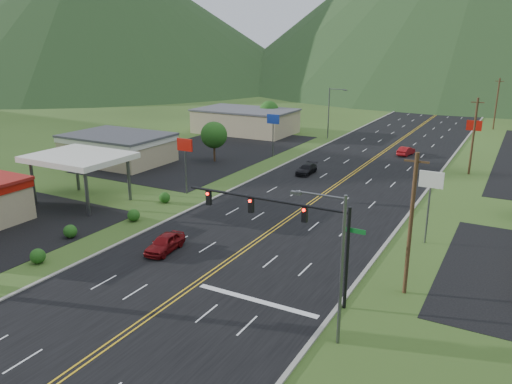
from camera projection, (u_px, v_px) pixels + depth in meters
The scene contains 22 objects.
ground at pixel (61, 379), 25.90m from camera, with size 500.00×500.00×0.00m, color #283D15.
road at pixel (61, 379), 25.90m from camera, with size 20.00×460.00×0.04m, color black.
traffic_signal at pixel (290, 222), 33.13m from camera, with size 13.10×0.43×7.00m.
streetlight_east at pixel (337, 260), 27.66m from camera, with size 3.28×0.25×9.00m.
streetlight_west at pixel (330, 110), 88.54m from camera, with size 3.28×0.25×9.00m.
gas_canopy at pixel (79, 158), 53.07m from camera, with size 10.00×8.00×5.30m.
building_west_mid at pixel (118, 147), 71.86m from camera, with size 14.40×10.40×4.10m.
building_west_far at pixel (245, 121), 95.21m from camera, with size 18.40×11.40×4.50m.
pole_sign_west_a at pixel (185, 150), 56.06m from camera, with size 2.00×0.18×6.40m.
pole_sign_west_b at pixel (273, 123), 74.53m from camera, with size 2.00×0.18×6.40m.
pole_sign_east_a at pixel (431, 187), 41.97m from camera, with size 2.00×0.18×6.40m.
pole_sign_east_b at pixel (474, 130), 68.84m from camera, with size 2.00×0.18×6.40m.
tree_west_a at pixel (214, 135), 71.75m from camera, with size 3.84×3.84×5.82m.
tree_west_b at pixel (269, 111), 96.71m from camera, with size 3.84×3.84×5.82m.
utility_pole_a at pixel (411, 224), 33.33m from camera, with size 1.60×0.28×10.00m.
utility_pole_b at pixel (473, 136), 64.39m from camera, with size 1.60×0.28×10.00m.
utility_pole_c at pixel (497, 103), 97.97m from camera, with size 1.60×0.28×10.00m.
utility_pole_d at pixel (508, 88), 131.55m from camera, with size 1.60×0.28×10.00m.
mountain_nw at pixel (92, 9), 210.13m from camera, with size 190.00×190.00×60.00m, color #223A1A.
car_red_near at pixel (165, 243), 41.38m from camera, with size 1.73×4.31×1.47m, color maroon.
car_dark_mid at pixel (307, 169), 65.72m from camera, with size 1.75×4.30×1.25m, color black.
car_red_far at pixel (406, 151), 76.47m from camera, with size 1.41×4.03×1.33m, color maroon.
Camera 1 is at (19.44, -14.41, 16.81)m, focal length 35.00 mm.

